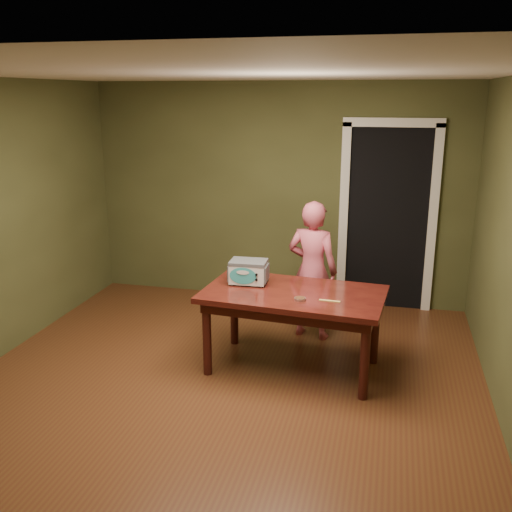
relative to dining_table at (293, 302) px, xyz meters
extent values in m
plane|color=#532F17|center=(-0.53, -0.63, -0.65)|extent=(5.00, 5.00, 0.00)
cube|color=#4C502B|center=(-0.53, 1.87, 0.65)|extent=(4.50, 0.02, 2.60)
cube|color=#4C502B|center=(-0.53, -3.13, 0.65)|extent=(4.50, 0.02, 2.60)
cube|color=white|center=(-0.53, -0.63, 1.95)|extent=(4.50, 5.00, 0.02)
cube|color=black|center=(0.77, 2.17, 0.40)|extent=(0.90, 0.60, 2.10)
cube|color=black|center=(0.77, 1.85, 0.40)|extent=(0.90, 0.02, 2.10)
cube|color=white|center=(0.27, 1.84, 0.40)|extent=(0.10, 0.06, 2.20)
cube|color=white|center=(1.27, 1.84, 0.40)|extent=(0.10, 0.06, 2.20)
cube|color=white|center=(0.77, 1.84, 1.50)|extent=(1.10, 0.06, 0.10)
cube|color=#330E0B|center=(0.00, 0.00, 0.07)|extent=(1.67, 1.03, 0.05)
cube|color=#34110D|center=(0.00, 0.00, 0.00)|extent=(1.54, 0.90, 0.10)
cylinder|color=#34110D|center=(-0.73, -0.29, -0.30)|extent=(0.08, 0.08, 0.70)
cylinder|color=#34110D|center=(-0.67, 0.41, -0.30)|extent=(0.08, 0.08, 0.70)
cylinder|color=#34110D|center=(0.67, -0.41, -0.30)|extent=(0.08, 0.08, 0.70)
cylinder|color=#34110D|center=(0.73, 0.29, -0.30)|extent=(0.08, 0.08, 0.70)
cylinder|color=#4C4F54|center=(-0.58, 0.04, 0.11)|extent=(0.02, 0.02, 0.01)
cylinder|color=#4C4F54|center=(-0.59, 0.22, 0.11)|extent=(0.02, 0.02, 0.01)
cylinder|color=#4C4F54|center=(-0.31, 0.05, 0.11)|extent=(0.02, 0.02, 0.01)
cylinder|color=#4C4F54|center=(-0.32, 0.23, 0.11)|extent=(0.02, 0.02, 0.01)
cube|color=silver|center=(-0.45, 0.13, 0.21)|extent=(0.34, 0.25, 0.19)
cube|color=#4C4F54|center=(-0.45, 0.13, 0.31)|extent=(0.35, 0.25, 0.03)
cube|color=#4C4F54|center=(-0.62, 0.13, 0.21)|extent=(0.02, 0.21, 0.14)
cube|color=#4C4F54|center=(-0.28, 0.14, 0.21)|extent=(0.02, 0.21, 0.14)
ellipsoid|color=teal|center=(-0.47, 0.01, 0.21)|extent=(0.25, 0.02, 0.16)
cylinder|color=black|center=(-0.35, 0.02, 0.23)|extent=(0.02, 0.01, 0.02)
cylinder|color=black|center=(-0.35, 0.02, 0.18)|extent=(0.02, 0.01, 0.02)
cylinder|color=silver|center=(0.09, -0.20, 0.11)|extent=(0.10, 0.10, 0.02)
cylinder|color=#4D2D19|center=(0.09, -0.20, 0.12)|extent=(0.09, 0.09, 0.01)
cube|color=#E6C464|center=(0.34, -0.17, 0.10)|extent=(0.18, 0.03, 0.01)
imported|color=#C65165|center=(0.06, 0.78, 0.07)|extent=(0.58, 0.44, 1.44)
camera|label=1|loc=(0.79, -4.75, 1.80)|focal=40.00mm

